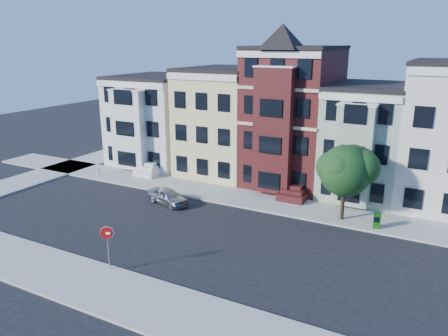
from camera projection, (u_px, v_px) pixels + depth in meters
The scene contains 13 objects.
ground at pixel (216, 240), 28.76m from camera, with size 120.00×120.00×0.00m, color black.
far_sidewalk at pixel (264, 202), 35.52m from camera, with size 60.00×4.00×0.15m, color #9E9B93.
near_sidewalk at pixel (139, 300), 21.96m from camera, with size 60.00×4.00×0.15m, color #9E9B93.
cross_sidewalk at pixel (0, 189), 38.68m from camera, with size 4.00×60.00×0.15m, color #9E9B93.
house_white at pixel (159, 121), 46.59m from camera, with size 8.00×9.00×9.00m, color silver.
house_yellow at pixel (225, 122), 42.83m from camera, with size 7.00×9.00×10.00m, color beige.
house_brown at pixel (294, 118), 39.39m from camera, with size 7.00×9.00×12.00m, color #3E1312.
house_green at pixel (366, 141), 36.87m from camera, with size 6.00×9.00×9.00m, color #93A38B.
street_tree at pixel (345, 174), 30.95m from camera, with size 5.86×5.86×6.82m, color #1D491C, non-canonical shape.
parked_car at pixel (168, 196), 35.11m from camera, with size 1.53×3.81×1.30m, color #94969B.
newspaper_box at pixel (377, 221), 30.20m from camera, with size 0.48×0.43×1.07m, color #12530F.
fire_hydrant at pixel (98, 172), 42.29m from camera, with size 0.23×0.23×0.66m, color beige.
stop_sign at pixel (108, 245), 24.49m from camera, with size 0.81×0.11×2.95m, color red, non-canonical shape.
Camera 1 is at (12.83, -22.98, 12.56)m, focal length 35.00 mm.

